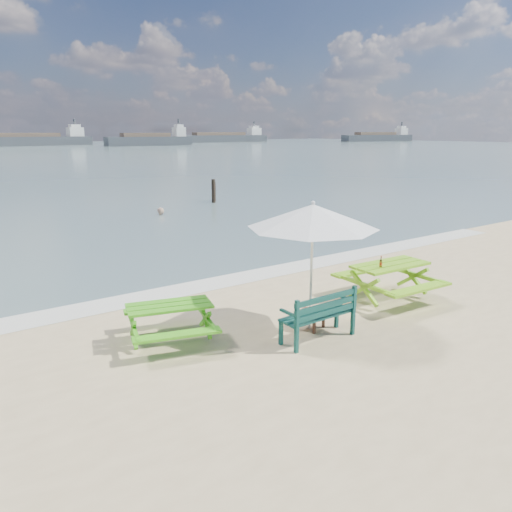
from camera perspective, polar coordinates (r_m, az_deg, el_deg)
foam_strip at (r=12.16m, az=-4.32°, el=-3.02°), size 22.00×0.90×0.01m
picnic_table_left at (r=8.86m, az=-9.79°, el=-7.66°), size 1.82×1.93×0.69m
picnic_table_right at (r=11.19m, az=14.97°, el=-2.94°), size 1.80×1.99×0.81m
park_bench at (r=8.92m, az=7.05°, el=-7.80°), size 1.43×0.50×0.88m
side_table at (r=9.42m, az=6.18°, el=-7.29°), size 0.61×0.61×0.31m
patio_umbrella at (r=8.89m, az=6.51°, el=4.54°), size 3.04×3.04×2.33m
beer_bottle at (r=10.73m, az=14.07°, el=-0.84°), size 0.06×0.06×0.24m
swimmer at (r=22.36m, az=-10.81°, el=3.36°), size 0.72×0.60×1.67m
mooring_pilings at (r=25.91m, az=-4.85°, el=7.17°), size 0.58×0.78×1.39m
cargo_ships at (r=140.50m, az=-10.73°, el=12.96°), size 164.86×30.29×4.40m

